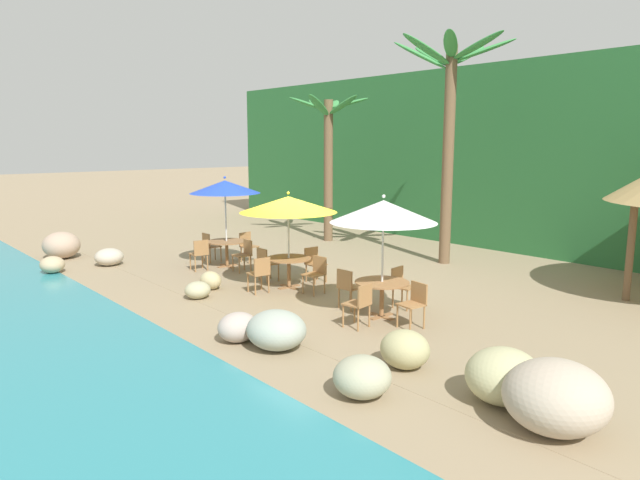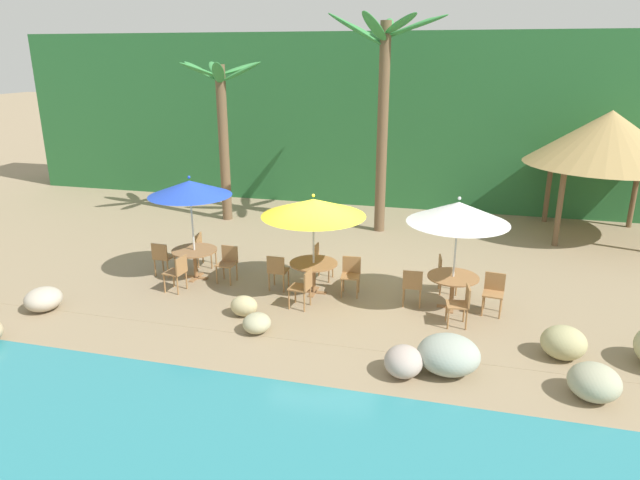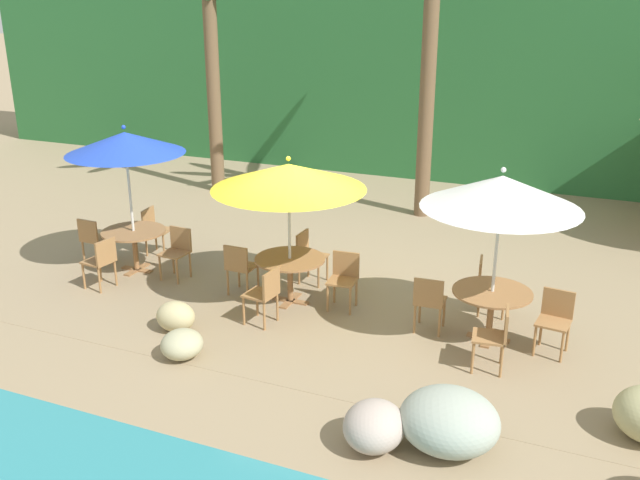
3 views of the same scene
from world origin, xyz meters
name	(u,v)px [view 3 (image 3 of 3)]	position (x,y,z in m)	size (l,w,h in m)	color
ground_plane	(316,298)	(0.00, 0.00, 0.00)	(120.00, 120.00, 0.00)	#937F60
terrace_deck	(316,298)	(0.00, 0.00, 0.00)	(18.00, 5.20, 0.01)	#937F60
foliage_backdrop	(453,58)	(0.00, 9.00, 3.00)	(28.00, 2.40, 6.00)	#286633
rock_seawall	(380,384)	(1.93, -2.64, 0.36)	(16.25, 3.05, 0.89)	tan
umbrella_blue	(125,143)	(-3.36, -0.14, 2.27)	(1.97, 1.97, 2.57)	silver
dining_table_blue	(134,237)	(-3.36, -0.14, 0.61)	(1.10, 1.10, 0.74)	olive
chair_blue_seaward	(177,249)	(-2.51, -0.11, 0.51)	(0.45, 0.45, 0.87)	#9E7042
chair_blue_inland	(154,227)	(-3.55, 0.69, 0.51)	(0.47, 0.47, 0.87)	#9E7042
chair_blue_left	(93,238)	(-4.22, -0.20, 0.51)	(0.44, 0.44, 0.87)	#9E7042
chair_blue_right	(102,259)	(-3.37, -1.00, 0.51)	(0.47, 0.47, 0.87)	#9E7042
umbrella_yellow	(289,177)	(-0.32, -0.28, 2.04)	(2.34, 2.34, 2.35)	silver
dining_table_yellow	(290,266)	(-0.32, -0.28, 0.61)	(1.10, 1.10, 0.74)	olive
chair_yellow_seaward	(344,276)	(0.52, -0.12, 0.51)	(0.45, 0.46, 0.87)	#9E7042
chair_yellow_inland	(308,253)	(-0.38, 0.57, 0.51)	(0.44, 0.43, 0.87)	#9E7042
chair_yellow_left	(240,265)	(-1.17, -0.36, 0.51)	(0.43, 0.43, 0.87)	#9E7042
chair_yellow_right	(265,292)	(-0.32, -1.14, 0.51)	(0.47, 0.46, 0.87)	#9E7042
umbrella_white	(502,192)	(2.79, -0.33, 2.16)	(2.13, 2.13, 2.49)	silver
dining_table_white	(492,299)	(2.79, -0.33, 0.61)	(1.10, 1.10, 0.74)	olive
chair_white_seaward	(555,317)	(3.65, -0.35, 0.51)	(0.47, 0.48, 0.87)	#9E7042
chair_white_inland	(487,282)	(2.59, 0.50, 0.51)	(0.48, 0.47, 0.87)	#9E7042
chair_white_left	(429,300)	(1.95, -0.47, 0.51)	(0.44, 0.45, 0.87)	#9E7042
chair_white_right	(496,334)	(3.00, -1.16, 0.51)	(0.48, 0.48, 0.87)	#9E7042
palm_tree_nearest	(211,46)	(-4.73, 4.95, 3.44)	(2.75, 2.57, 5.10)	brown
palm_tree_second	(432,3)	(0.41, 4.91, 4.41)	(3.46, 3.45, 6.39)	brown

